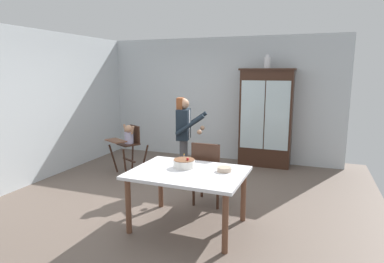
{
  "coord_description": "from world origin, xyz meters",
  "views": [
    {
      "loc": [
        2.0,
        -4.47,
        1.97
      ],
      "look_at": [
        0.06,
        0.7,
        0.95
      ],
      "focal_mm": 30.58,
      "sensor_mm": 36.0,
      "label": 1
    }
  ],
  "objects_px": {
    "dining_chair_far_side": "(207,169)",
    "adult_person": "(184,131)",
    "high_chair_with_toddler": "(128,140)",
    "dining_table": "(188,178)",
    "ceramic_vase": "(267,62)",
    "china_cabinet": "(266,118)",
    "birthday_cake": "(184,163)",
    "serving_bowl": "(224,169)"
  },
  "relations": [
    {
      "from": "ceramic_vase",
      "to": "birthday_cake",
      "type": "height_order",
      "value": "ceramic_vase"
    },
    {
      "from": "china_cabinet",
      "to": "dining_table",
      "type": "xyz_separation_m",
      "value": [
        -0.5,
        -3.18,
        -0.37
      ]
    },
    {
      "from": "high_chair_with_toddler",
      "to": "birthday_cake",
      "type": "height_order",
      "value": "high_chair_with_toddler"
    },
    {
      "from": "china_cabinet",
      "to": "birthday_cake",
      "type": "bearing_deg",
      "value": -101.35
    },
    {
      "from": "high_chair_with_toddler",
      "to": "adult_person",
      "type": "distance_m",
      "value": 1.34
    },
    {
      "from": "china_cabinet",
      "to": "high_chair_with_toddler",
      "type": "bearing_deg",
      "value": -148.99
    },
    {
      "from": "adult_person",
      "to": "birthday_cake",
      "type": "relative_size",
      "value": 5.47
    },
    {
      "from": "ceramic_vase",
      "to": "adult_person",
      "type": "xyz_separation_m",
      "value": [
        -1.12,
        -1.73,
        -1.18
      ]
    },
    {
      "from": "ceramic_vase",
      "to": "dining_chair_far_side",
      "type": "xyz_separation_m",
      "value": [
        -0.46,
        -2.44,
        -1.59
      ]
    },
    {
      "from": "ceramic_vase",
      "to": "high_chair_with_toddler",
      "type": "distance_m",
      "value": 3.18
    },
    {
      "from": "adult_person",
      "to": "serving_bowl",
      "type": "distance_m",
      "value": 1.69
    },
    {
      "from": "ceramic_vase",
      "to": "birthday_cake",
      "type": "relative_size",
      "value": 0.96
    },
    {
      "from": "birthday_cake",
      "to": "dining_table",
      "type": "bearing_deg",
      "value": -51.81
    },
    {
      "from": "china_cabinet",
      "to": "dining_table",
      "type": "relative_size",
      "value": 1.41
    },
    {
      "from": "china_cabinet",
      "to": "birthday_cake",
      "type": "xyz_separation_m",
      "value": [
        -0.61,
        -3.04,
        -0.23
      ]
    },
    {
      "from": "high_chair_with_toddler",
      "to": "dining_chair_far_side",
      "type": "bearing_deg",
      "value": 0.56
    },
    {
      "from": "ceramic_vase",
      "to": "dining_table",
      "type": "xyz_separation_m",
      "value": [
        -0.48,
        -3.18,
        -1.5
      ]
    },
    {
      "from": "china_cabinet",
      "to": "adult_person",
      "type": "relative_size",
      "value": 1.32
    },
    {
      "from": "dining_chair_far_side",
      "to": "dining_table",
      "type": "bearing_deg",
      "value": 88.78
    },
    {
      "from": "birthday_cake",
      "to": "high_chair_with_toddler",
      "type": "bearing_deg",
      "value": 138.72
    },
    {
      "from": "dining_table",
      "to": "dining_chair_far_side",
      "type": "height_order",
      "value": "dining_chair_far_side"
    },
    {
      "from": "ceramic_vase",
      "to": "dining_table",
      "type": "height_order",
      "value": "ceramic_vase"
    },
    {
      "from": "china_cabinet",
      "to": "serving_bowl",
      "type": "xyz_separation_m",
      "value": [
        -0.07,
        -3.02,
        -0.25
      ]
    },
    {
      "from": "birthday_cake",
      "to": "serving_bowl",
      "type": "bearing_deg",
      "value": 1.62
    },
    {
      "from": "high_chair_with_toddler",
      "to": "dining_table",
      "type": "relative_size",
      "value": 0.66
    },
    {
      "from": "adult_person",
      "to": "china_cabinet",
      "type": "bearing_deg",
      "value": -45.38
    },
    {
      "from": "high_chair_with_toddler",
      "to": "birthday_cake",
      "type": "distance_m",
      "value": 2.41
    },
    {
      "from": "adult_person",
      "to": "birthday_cake",
      "type": "xyz_separation_m",
      "value": [
        0.53,
        -1.31,
        -0.17
      ]
    },
    {
      "from": "adult_person",
      "to": "dining_chair_far_side",
      "type": "relative_size",
      "value": 1.59
    },
    {
      "from": "adult_person",
      "to": "dining_table",
      "type": "xyz_separation_m",
      "value": [
        0.64,
        -1.45,
        -0.32
      ]
    },
    {
      "from": "dining_chair_far_side",
      "to": "adult_person",
      "type": "bearing_deg",
      "value": -47.13
    },
    {
      "from": "birthday_cake",
      "to": "adult_person",
      "type": "bearing_deg",
      "value": 111.97
    },
    {
      "from": "serving_bowl",
      "to": "high_chair_with_toddler",
      "type": "bearing_deg",
      "value": 146.15
    },
    {
      "from": "china_cabinet",
      "to": "dining_chair_far_side",
      "type": "distance_m",
      "value": 2.53
    },
    {
      "from": "ceramic_vase",
      "to": "adult_person",
      "type": "distance_m",
      "value": 2.37
    },
    {
      "from": "ceramic_vase",
      "to": "birthday_cake",
      "type": "distance_m",
      "value": 3.38
    },
    {
      "from": "china_cabinet",
      "to": "serving_bowl",
      "type": "bearing_deg",
      "value": -91.41
    },
    {
      "from": "ceramic_vase",
      "to": "dining_chair_far_side",
      "type": "height_order",
      "value": "ceramic_vase"
    },
    {
      "from": "dining_chair_far_side",
      "to": "ceramic_vase",
      "type": "bearing_deg",
      "value": -100.47
    },
    {
      "from": "ceramic_vase",
      "to": "serving_bowl",
      "type": "distance_m",
      "value": 3.33
    },
    {
      "from": "birthday_cake",
      "to": "dining_chair_far_side",
      "type": "distance_m",
      "value": 0.66
    },
    {
      "from": "china_cabinet",
      "to": "serving_bowl",
      "type": "distance_m",
      "value": 3.03
    }
  ]
}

